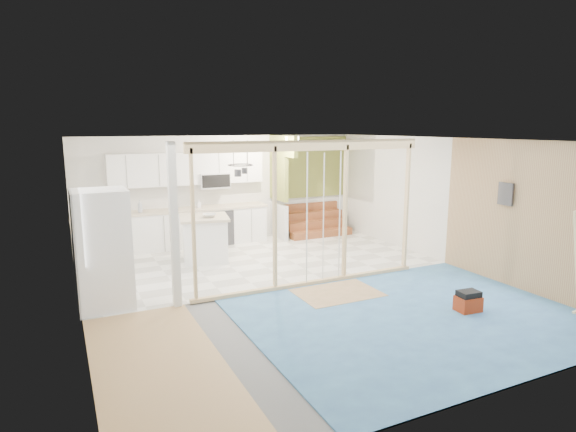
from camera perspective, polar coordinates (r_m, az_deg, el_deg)
name	(u,v)px	position (r m, az deg, el deg)	size (l,w,h in m)	color
room	(296,216)	(8.30, 0.94, 0.02)	(7.01, 8.01, 2.61)	slate
floor_overlays	(298,285)	(8.71, 1.17, -8.23)	(7.00, 8.00, 0.03)	white
stud_frame	(282,199)	(8.13, -0.76, 1.99)	(4.66, 0.14, 2.60)	tan
base_cabinets	(164,233)	(11.10, -14.45, -1.98)	(4.45, 2.24, 0.93)	white
upper_cabinets	(191,170)	(11.50, -11.45, 5.40)	(3.60, 0.41, 0.85)	white
green_partition	(303,200)	(12.49, 1.81, 1.96)	(2.25, 1.51, 2.60)	olive
pot_rack	(241,168)	(9.81, -5.64, 5.72)	(0.52, 0.52, 0.72)	black
sheathing_panel	(536,219)	(9.02, 27.33, -0.32)	(0.02, 4.00, 2.60)	tan
electrical_panel	(506,194)	(9.29, 24.39, 2.40)	(0.04, 0.30, 0.40)	#3B3B40
ceiling_light	(292,138)	(11.47, 0.49, 9.20)	(0.32, 0.32, 0.08)	#FFEABF
fridge	(103,250)	(7.99, -21.06, -3.77)	(0.82, 0.79, 1.88)	white
island	(205,239)	(10.30, -9.85, -2.70)	(1.17, 1.17, 0.97)	white
bowl	(209,215)	(10.09, -9.29, 0.06)	(0.29, 0.29, 0.07)	silver
soap_bottle_a	(140,206)	(11.16, -17.15, 1.09)	(0.11, 0.11, 0.28)	#A6ACB9
soap_bottle_b	(199,204)	(11.52, -10.55, 1.46)	(0.09, 0.09, 0.20)	silver
toolbox	(468,302)	(8.01, 20.57, -9.52)	(0.38, 0.30, 0.34)	maroon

